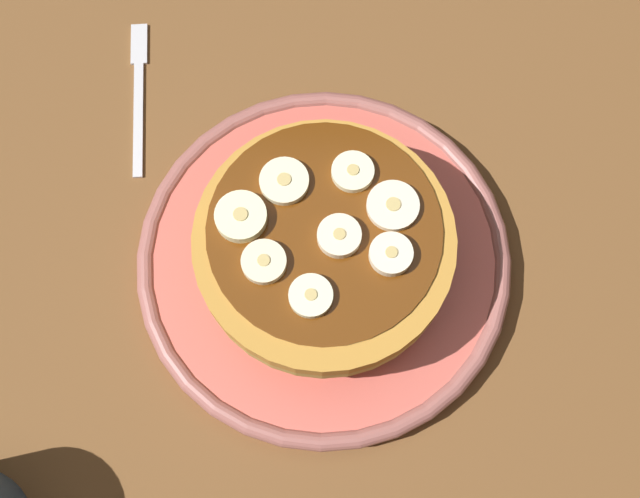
# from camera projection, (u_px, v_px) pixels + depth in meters

# --- Properties ---
(ground_plane) EXTENTS (1.40, 1.40, 0.03)m
(ground_plane) POSITION_uv_depth(u_px,v_px,m) (320.00, 272.00, 0.57)
(ground_plane) COLOR brown
(plate) EXTENTS (0.26, 0.26, 0.02)m
(plate) POSITION_uv_depth(u_px,v_px,m) (320.00, 261.00, 0.54)
(plate) COLOR #CC594C
(plate) RESTS_ON ground_plane
(pancake_stack) EXTENTS (0.17, 0.17, 0.06)m
(pancake_stack) POSITION_uv_depth(u_px,v_px,m) (325.00, 249.00, 0.51)
(pancake_stack) COLOR olive
(pancake_stack) RESTS_ON plate
(banana_slice_0) EXTENTS (0.03, 0.03, 0.01)m
(banana_slice_0) POSITION_uv_depth(u_px,v_px,m) (335.00, 236.00, 0.48)
(banana_slice_0) COLOR #F7E5BE
(banana_slice_0) RESTS_ON pancake_stack
(banana_slice_1) EXTENTS (0.03, 0.03, 0.01)m
(banana_slice_1) POSITION_uv_depth(u_px,v_px,m) (237.00, 217.00, 0.48)
(banana_slice_1) COLOR #F0EDB5
(banana_slice_1) RESTS_ON pancake_stack
(banana_slice_2) EXTENTS (0.03, 0.03, 0.01)m
(banana_slice_2) POSITION_uv_depth(u_px,v_px,m) (280.00, 181.00, 0.49)
(banana_slice_2) COLOR beige
(banana_slice_2) RESTS_ON pancake_stack
(banana_slice_3) EXTENTS (0.03, 0.03, 0.01)m
(banana_slice_3) POSITION_uv_depth(u_px,v_px,m) (388.00, 206.00, 0.49)
(banana_slice_3) COLOR beige
(banana_slice_3) RESTS_ON pancake_stack
(banana_slice_4) EXTENTS (0.03, 0.03, 0.01)m
(banana_slice_4) POSITION_uv_depth(u_px,v_px,m) (306.00, 296.00, 0.47)
(banana_slice_4) COLOR #EBE8BC
(banana_slice_4) RESTS_ON pancake_stack
(banana_slice_5) EXTENTS (0.03, 0.03, 0.01)m
(banana_slice_5) POSITION_uv_depth(u_px,v_px,m) (386.00, 254.00, 0.47)
(banana_slice_5) COLOR #F3E6C3
(banana_slice_5) RESTS_ON pancake_stack
(banana_slice_6) EXTENTS (0.03, 0.03, 0.01)m
(banana_slice_6) POSITION_uv_depth(u_px,v_px,m) (348.00, 172.00, 0.49)
(banana_slice_6) COLOR #F1EABB
(banana_slice_6) RESTS_ON pancake_stack
(banana_slice_7) EXTENTS (0.03, 0.03, 0.01)m
(banana_slice_7) POSITION_uv_depth(u_px,v_px,m) (260.00, 262.00, 0.47)
(banana_slice_7) COLOR beige
(banana_slice_7) RESTS_ON pancake_stack
(fork) EXTENTS (0.13, 0.02, 0.01)m
(fork) POSITION_uv_depth(u_px,v_px,m) (135.00, 88.00, 0.60)
(fork) COLOR silver
(fork) RESTS_ON ground_plane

